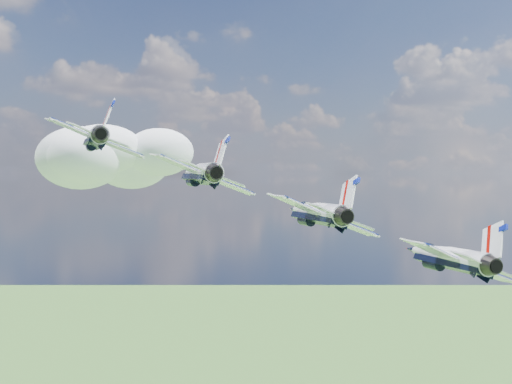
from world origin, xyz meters
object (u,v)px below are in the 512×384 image
jet_1 (200,173)px  jet_2 (316,212)px  jet_3 (446,256)px  jet_0 (96,138)px

jet_1 → jet_2: jet_1 is taller
jet_2 → jet_3: bearing=-36.3°
jet_3 → jet_1: bearing=143.7°
jet_0 → jet_1: 12.27m
jet_0 → jet_2: 24.55m
jet_0 → jet_1: jet_0 is taller
jet_0 → jet_3: size_ratio=1.00×
jet_1 → jet_3: size_ratio=1.00×
jet_2 → jet_3: 12.27m
jet_3 → jet_0: bearing=143.7°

